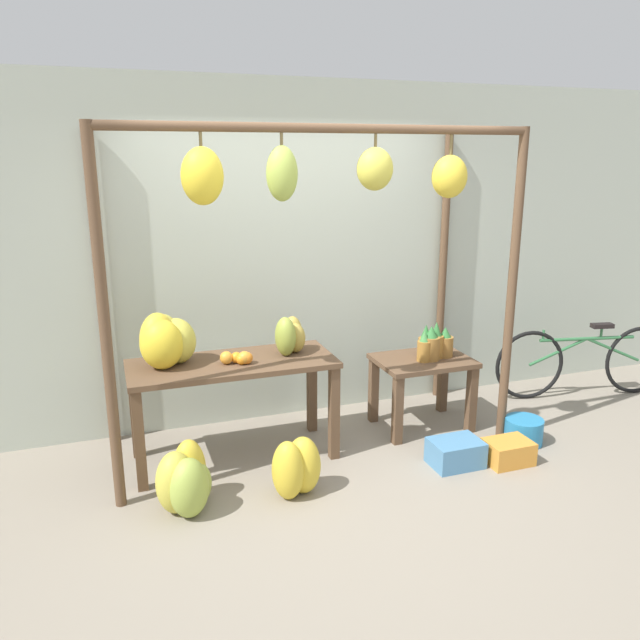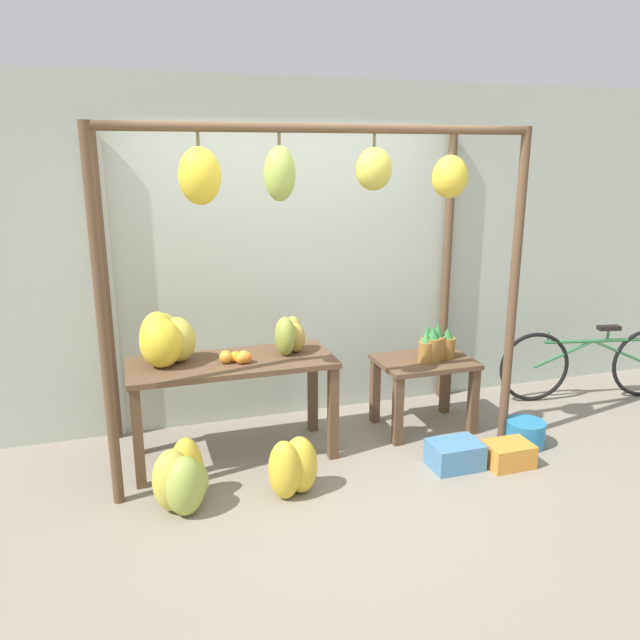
# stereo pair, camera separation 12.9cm
# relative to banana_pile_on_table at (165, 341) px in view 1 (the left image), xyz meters

# --- Properties ---
(ground_plane) EXTENTS (20.00, 20.00, 0.00)m
(ground_plane) POSITION_rel_banana_pile_on_table_xyz_m (1.07, -0.78, -0.94)
(ground_plane) COLOR gray
(shop_wall_back) EXTENTS (8.00, 0.08, 2.80)m
(shop_wall_back) POSITION_rel_banana_pile_on_table_xyz_m (1.07, 0.64, 0.46)
(shop_wall_back) COLOR #B7C1B2
(shop_wall_back) RESTS_ON ground_plane
(stall_awning) EXTENTS (2.98, 1.17, 2.40)m
(stall_awning) POSITION_rel_banana_pile_on_table_xyz_m (1.05, -0.27, 0.83)
(stall_awning) COLOR brown
(stall_awning) RESTS_ON ground_plane
(display_table_main) EXTENTS (1.49, 0.62, 0.76)m
(display_table_main) POSITION_rel_banana_pile_on_table_xyz_m (0.46, -0.06, -0.31)
(display_table_main) COLOR brown
(display_table_main) RESTS_ON ground_plane
(display_table_side) EXTENTS (0.77, 0.56, 0.60)m
(display_table_side) POSITION_rel_banana_pile_on_table_xyz_m (2.04, -0.03, -0.48)
(display_table_side) COLOR brown
(display_table_side) RESTS_ON ground_plane
(banana_pile_on_table) EXTENTS (0.50, 0.47, 0.39)m
(banana_pile_on_table) POSITION_rel_banana_pile_on_table_xyz_m (0.00, 0.00, 0.00)
(banana_pile_on_table) COLOR gold
(banana_pile_on_table) RESTS_ON display_table_main
(orange_pile) EXTENTS (0.23, 0.14, 0.09)m
(orange_pile) POSITION_rel_banana_pile_on_table_xyz_m (0.49, -0.14, -0.14)
(orange_pile) COLOR orange
(orange_pile) RESTS_ON display_table_main
(pineapple_cluster) EXTENTS (0.34, 0.18, 0.30)m
(pineapple_cluster) POSITION_rel_banana_pile_on_table_xyz_m (2.11, -0.06, -0.22)
(pineapple_cluster) COLOR olive
(pineapple_cluster) RESTS_ON display_table_side
(banana_pile_ground_left) EXTENTS (0.46, 0.49, 0.44)m
(banana_pile_ground_left) POSITION_rel_banana_pile_on_table_xyz_m (0.01, -0.66, -0.75)
(banana_pile_ground_left) COLOR #9EB247
(banana_pile_ground_left) RESTS_ON ground_plane
(banana_pile_ground_right) EXTENTS (0.43, 0.37, 0.41)m
(banana_pile_ground_right) POSITION_rel_banana_pile_on_table_xyz_m (0.72, -0.72, -0.75)
(banana_pile_ground_right) COLOR gold
(banana_pile_ground_right) RESTS_ON ground_plane
(fruit_crate_white) EXTENTS (0.37, 0.27, 0.19)m
(fruit_crate_white) POSITION_rel_banana_pile_on_table_xyz_m (1.96, -0.73, -0.85)
(fruit_crate_white) COLOR #4C84B2
(fruit_crate_white) RESTS_ON ground_plane
(blue_bucket) EXTENTS (0.30, 0.30, 0.20)m
(blue_bucket) POSITION_rel_banana_pile_on_table_xyz_m (2.66, -0.59, -0.84)
(blue_bucket) COLOR teal
(blue_bucket) RESTS_ON ground_plane
(parked_bicycle) EXTENTS (1.71, 0.39, 0.70)m
(parked_bicycle) POSITION_rel_banana_pile_on_table_xyz_m (3.81, 0.07, -0.60)
(parked_bicycle) COLOR black
(parked_bicycle) RESTS_ON ground_plane
(papaya_pile) EXTENTS (0.29, 0.30, 0.30)m
(papaya_pile) POSITION_rel_banana_pile_on_table_xyz_m (0.92, -0.02, -0.05)
(papaya_pile) COLOR #B2993D
(papaya_pile) RESTS_ON display_table_main
(fruit_crate_purple) EXTENTS (0.33, 0.25, 0.17)m
(fruit_crate_purple) POSITION_rel_banana_pile_on_table_xyz_m (2.34, -0.82, -0.85)
(fruit_crate_purple) COLOR orange
(fruit_crate_purple) RESTS_ON ground_plane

